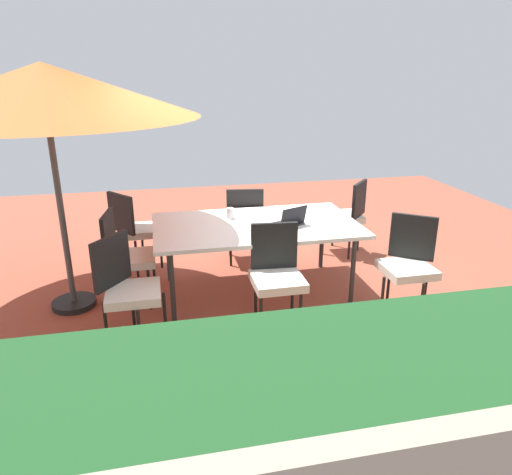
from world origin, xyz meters
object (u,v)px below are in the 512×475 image
(laptop, at_px, (289,221))
(chair_southeast, at_px, (133,227))
(dining_table, at_px, (256,228))
(chair_south, at_px, (244,220))
(chair_north, at_px, (277,272))
(chair_northeast, at_px, (127,286))
(chair_east, at_px, (125,253))
(patio_umbrella, at_px, (44,91))
(cup, at_px, (230,213))
(chair_southwest, at_px, (347,213))
(chair_northwest, at_px, (409,261))

(laptop, bearing_deg, chair_southeast, -55.65)
(dining_table, bearing_deg, chair_south, -92.38)
(chair_south, bearing_deg, dining_table, 95.29)
(chair_north, height_order, laptop, laptop)
(chair_northeast, bearing_deg, chair_south, -2.74)
(dining_table, bearing_deg, chair_east, -0.59)
(chair_south, bearing_deg, chair_east, 38.23)
(patio_umbrella, bearing_deg, chair_south, -157.95)
(chair_southeast, xyz_separation_m, cup, (-1.07, 0.63, 0.29))
(chair_southeast, bearing_deg, chair_northeast, 141.63)
(chair_east, bearing_deg, cup, -70.52)
(laptop, bearing_deg, chair_east, -29.19)
(patio_umbrella, bearing_deg, laptop, 175.50)
(dining_table, distance_m, chair_east, 1.37)
(chair_southeast, relative_size, chair_southwest, 1.00)
(chair_southeast, height_order, cup, chair_southeast)
(chair_east, bearing_deg, dining_table, -82.24)
(chair_southwest, bearing_deg, chair_south, -47.18)
(patio_umbrella, xyz_separation_m, chair_east, (-0.56, 0.03, -1.58))
(chair_south, distance_m, chair_southwest, 1.36)
(chair_northeast, height_order, chair_northwest, same)
(chair_north, xyz_separation_m, chair_northwest, (-1.32, 0.02, 0.00))
(chair_east, xyz_separation_m, chair_northeast, (-0.05, 0.79, 0.00))
(chair_southeast, bearing_deg, chair_southwest, -128.20)
(chair_south, bearing_deg, chair_northeast, 57.84)
(chair_southwest, relative_size, chair_northeast, 1.00)
(chair_south, height_order, chair_northeast, same)
(chair_south, relative_size, laptop, 2.50)
(dining_table, distance_m, chair_southwest, 1.64)
(patio_umbrella, distance_m, chair_east, 1.68)
(chair_south, xyz_separation_m, chair_northwest, (-1.31, 1.62, 0.00))
(chair_northeast, relative_size, chair_northwest, 1.00)
(chair_southwest, xyz_separation_m, chair_northeast, (2.70, 1.63, 0.00))
(patio_umbrella, distance_m, laptop, 2.60)
(chair_southwest, height_order, laptop, laptop)
(cup, bearing_deg, chair_northwest, 147.13)
(chair_southwest, distance_m, chair_east, 2.87)
(patio_umbrella, bearing_deg, chair_southwest, -166.19)
(chair_southeast, relative_size, chair_east, 1.00)
(patio_umbrella, bearing_deg, dining_table, 178.66)
(chair_south, distance_m, chair_northeast, 2.10)
(chair_north, xyz_separation_m, chair_east, (1.38, -0.78, 0.00))
(chair_south, distance_m, laptop, 1.04)
(patio_umbrella, distance_m, cup, 2.13)
(chair_southwest, bearing_deg, patio_umbrella, -34.34)
(chair_north, relative_size, laptop, 2.50)
(dining_table, relative_size, chair_east, 2.18)
(chair_north, distance_m, cup, 1.07)
(chair_north, bearing_deg, chair_northeast, -175.16)
(chair_southeast, height_order, chair_northwest, same)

